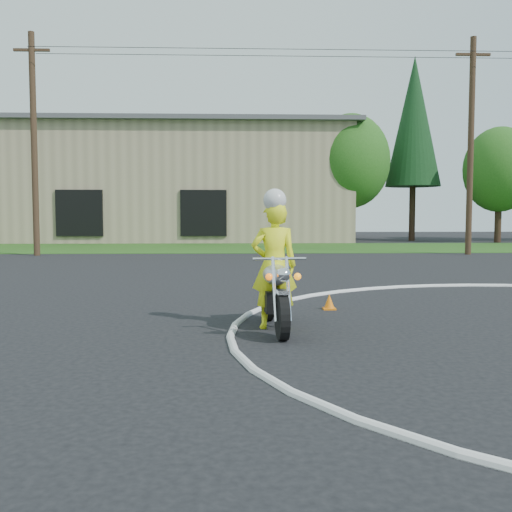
{
  "coord_description": "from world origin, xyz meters",
  "views": [
    {
      "loc": [
        -5.91,
        -5.32,
        1.79
      ],
      "look_at": [
        -5.56,
        4.6,
        1.1
      ],
      "focal_mm": 40.0,
      "sensor_mm": 36.0,
      "label": 1
    }
  ],
  "objects": [
    {
      "name": "rider_primary_grp",
      "position": [
        -5.3,
        3.7,
        1.08
      ],
      "size": [
        0.77,
        0.54,
        2.23
      ],
      "rotation": [
        0.0,
        0.0,
        0.07
      ],
      "color": "#F8FE1A",
      "rests_on": "ground"
    },
    {
      "name": "warehouse",
      "position": [
        -18.0,
        39.99,
        4.16
      ],
      "size": [
        41.0,
        17.0,
        8.3
      ],
      "color": "tan",
      "rests_on": "ground"
    },
    {
      "name": "primary_motorcycle",
      "position": [
        -5.29,
        3.56,
        0.58
      ],
      "size": [
        0.8,
        2.29,
        1.2
      ],
      "rotation": [
        0.0,
        0.0,
        0.07
      ],
      "color": "black",
      "rests_on": "ground"
    },
    {
      "name": "grass_strip",
      "position": [
        0.0,
        27.0,
        0.01
      ],
      "size": [
        120.0,
        10.0,
        0.02
      ],
      "primitive_type": "cube",
      "color": "#1E4714",
      "rests_on": "ground"
    },
    {
      "name": "utility_poles",
      "position": [
        5.0,
        21.0,
        5.2
      ],
      "size": [
        41.6,
        1.12,
        10.0
      ],
      "color": "#473321",
      "rests_on": "ground"
    }
  ]
}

